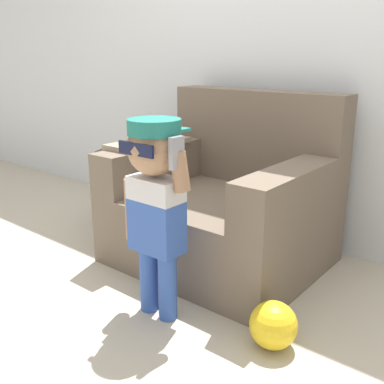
% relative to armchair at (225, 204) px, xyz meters
% --- Properties ---
extents(ground_plane, '(10.00, 10.00, 0.00)m').
position_rel_armchair_xyz_m(ground_plane, '(-0.01, -0.25, -0.33)').
color(ground_plane, '#BCB29E').
extents(wall_back, '(10.00, 0.05, 2.60)m').
position_rel_armchair_xyz_m(wall_back, '(-0.01, 0.51, 0.97)').
color(wall_back, silver).
rests_on(wall_back, ground_plane).
extents(armchair, '(1.13, 0.93, 0.96)m').
position_rel_armchair_xyz_m(armchair, '(0.00, 0.00, 0.00)').
color(armchair, '#6B5B4C').
rests_on(armchair, ground_plane).
extents(person_child, '(0.37, 0.28, 0.91)m').
position_rel_armchair_xyz_m(person_child, '(0.12, -0.69, 0.27)').
color(person_child, '#3356AD').
rests_on(person_child, ground_plane).
extents(side_table, '(0.36, 0.36, 0.53)m').
position_rel_armchair_xyz_m(side_table, '(-0.83, -0.03, -0.01)').
color(side_table, '#333333').
rests_on(side_table, ground_plane).
extents(toy_ball, '(0.20, 0.20, 0.20)m').
position_rel_armchair_xyz_m(toy_ball, '(0.65, -0.58, -0.23)').
color(toy_ball, yellow).
rests_on(toy_ball, ground_plane).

